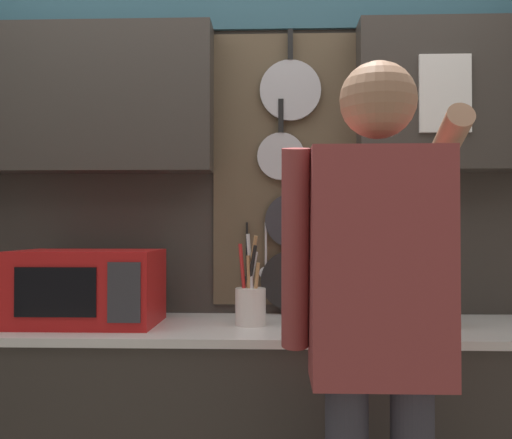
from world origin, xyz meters
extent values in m
cube|color=white|center=(0.00, 0.00, 0.91)|extent=(2.44, 0.61, 0.03)
cube|color=#38332D|center=(0.00, 0.31, 1.27)|extent=(3.01, 0.04, 2.54)
cube|color=#38332D|center=(-0.67, 0.21, 1.84)|extent=(1.07, 0.16, 0.62)
cube|color=#38332D|center=(0.84, 0.21, 1.84)|extent=(0.73, 0.16, 0.62)
cube|color=brown|center=(0.17, 0.28, 1.55)|extent=(0.61, 0.01, 1.16)
cylinder|color=#B7B7BC|center=(0.19, 0.25, 1.88)|extent=(0.26, 0.02, 0.26)
cube|color=black|center=(0.19, 0.25, 2.08)|extent=(0.02, 0.02, 0.13)
cylinder|color=#B7B7BC|center=(0.15, 0.25, 1.60)|extent=(0.20, 0.02, 0.20)
cube|color=black|center=(0.15, 0.25, 1.77)|extent=(0.02, 0.02, 0.14)
cylinder|color=#2D2D33|center=(0.20, 0.25, 1.33)|extent=(0.23, 0.02, 0.23)
cube|color=black|center=(0.20, 0.25, 1.50)|extent=(0.02, 0.02, 0.13)
cylinder|color=black|center=(0.19, 0.25, 1.07)|extent=(0.25, 0.02, 0.25)
cube|color=black|center=(0.19, 0.25, 1.28)|extent=(0.02, 0.02, 0.16)
cylinder|color=black|center=(0.01, 0.25, 1.20)|extent=(0.01, 0.01, 0.23)
ellipsoid|color=black|center=(0.01, 0.25, 1.07)|extent=(0.05, 0.01, 0.04)
cylinder|color=silver|center=(0.09, 0.25, 1.22)|extent=(0.01, 0.01, 0.20)
ellipsoid|color=silver|center=(0.09, 0.25, 1.11)|extent=(0.06, 0.01, 0.05)
cylinder|color=silver|center=(0.17, 0.25, 1.22)|extent=(0.01, 0.01, 0.21)
ellipsoid|color=silver|center=(0.17, 0.25, 1.10)|extent=(0.05, 0.01, 0.05)
cylinder|color=red|center=(0.25, 0.25, 1.22)|extent=(0.01, 0.01, 0.19)
ellipsoid|color=red|center=(0.25, 0.25, 1.11)|extent=(0.06, 0.01, 0.05)
cylinder|color=silver|center=(0.33, 0.25, 1.24)|extent=(0.01, 0.01, 0.16)
ellipsoid|color=silver|center=(0.33, 0.25, 1.14)|extent=(0.05, 0.01, 0.05)
cube|color=white|center=(0.81, 0.12, 1.83)|extent=(0.20, 0.02, 0.31)
cube|color=red|center=(-0.58, -0.02, 1.07)|extent=(0.53, 0.35, 0.28)
cube|color=black|center=(-0.64, -0.20, 1.07)|extent=(0.29, 0.01, 0.17)
cube|color=#333338|center=(-0.39, -0.20, 1.07)|extent=(0.12, 0.01, 0.21)
cube|color=brown|center=(0.68, -0.02, 1.02)|extent=(0.12, 0.15, 0.19)
cylinder|color=black|center=(0.65, -0.05, 1.14)|extent=(0.02, 0.03, 0.05)
cylinder|color=black|center=(0.66, -0.05, 1.15)|extent=(0.02, 0.03, 0.08)
cylinder|color=black|center=(0.67, -0.05, 1.16)|extent=(0.02, 0.03, 0.08)
cylinder|color=black|center=(0.68, -0.05, 1.15)|extent=(0.02, 0.03, 0.08)
cylinder|color=black|center=(0.70, -0.05, 1.15)|extent=(0.02, 0.03, 0.07)
cylinder|color=black|center=(0.71, -0.05, 1.16)|extent=(0.02, 0.04, 0.08)
cylinder|color=black|center=(0.72, -0.05, 1.14)|extent=(0.02, 0.03, 0.05)
cylinder|color=white|center=(0.04, -0.02, 1.00)|extent=(0.11, 0.11, 0.14)
cylinder|color=silver|center=(0.04, -0.02, 1.13)|extent=(0.04, 0.04, 0.29)
cylinder|color=black|center=(0.04, -0.02, 1.11)|extent=(0.05, 0.06, 0.25)
cylinder|color=tan|center=(0.03, -0.02, 1.09)|extent=(0.02, 0.02, 0.21)
cylinder|color=tan|center=(0.04, -0.01, 1.13)|extent=(0.06, 0.07, 0.28)
cylinder|color=tan|center=(0.06, -0.03, 1.08)|extent=(0.03, 0.02, 0.18)
cylinder|color=red|center=(0.01, -0.01, 1.11)|extent=(0.04, 0.01, 0.25)
cylinder|color=silver|center=(0.04, -0.01, 1.10)|extent=(0.05, 0.03, 0.22)
cube|color=#993D3D|center=(0.42, -0.56, 1.19)|extent=(0.38, 0.22, 0.65)
sphere|color=#A87A5B|center=(0.42, -0.56, 1.65)|extent=(0.22, 0.22, 0.22)
cylinder|color=#993D3D|center=(0.19, -0.53, 1.23)|extent=(0.08, 0.19, 0.58)
cylinder|color=#A87A5B|center=(0.65, -0.30, 1.49)|extent=(0.08, 0.56, 0.31)
camera|label=1|loc=(0.13, -2.16, 1.29)|focal=40.00mm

